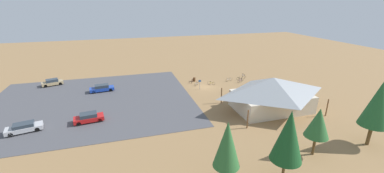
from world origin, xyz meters
name	(u,v)px	position (x,y,z in m)	size (l,w,h in m)	color
ground	(205,87)	(0.00, 0.00, 0.00)	(160.00, 160.00, 0.00)	#937047
parking_lot_asphalt	(92,101)	(22.96, 1.72, 0.03)	(36.80, 31.18, 0.05)	#4C4C51
bike_pavilion	(272,92)	(-7.14, 14.11, 3.16)	(14.69, 10.13, 5.72)	beige
trash_bin	(194,79)	(1.05, -4.51, 0.45)	(0.60, 0.60, 0.90)	brown
lot_sign	(200,83)	(1.58, 1.22, 1.41)	(0.56, 0.08, 2.20)	#99999E
pine_far_east	(318,123)	(-4.50, 27.16, 4.31)	(2.81, 2.81, 6.16)	brown
pine_far_west	(378,104)	(-12.97, 27.39, 5.75)	(3.47, 3.47, 8.72)	brown
pine_center	(289,136)	(1.94, 30.08, 5.31)	(3.19, 3.19, 8.06)	brown
pine_midwest	(227,144)	(8.05, 29.17, 4.91)	(2.67, 2.67, 7.34)	brown
bicycle_white_edge_north	(229,80)	(-6.80, -2.29, 0.38)	(1.73, 0.48, 0.86)	black
bicycle_purple_by_bin	(240,81)	(-8.84, -0.61, 0.39)	(1.60, 0.87, 0.85)	black
bicycle_red_mid_cluster	(192,81)	(1.82, -3.67, 0.37)	(0.86, 1.51, 0.84)	black
bicycle_yellow_trailside	(211,83)	(-1.88, -1.02, 0.36)	(1.36, 1.11, 0.78)	black
bicycle_black_lone_west	(240,79)	(-9.58, -2.11, 0.37)	(1.48, 0.98, 0.80)	black
bicycle_silver_near_porch	(197,84)	(1.45, -1.40, 0.37)	(1.19, 1.32, 0.83)	black
bicycle_blue_lone_east	(244,76)	(-11.49, -3.95, 0.39)	(0.48, 1.84, 0.88)	black
car_tan_end_stall	(52,82)	(32.13, -10.53, 0.75)	(4.59, 3.06, 1.41)	tan
car_blue_back_corner	(102,88)	(21.39, -3.39, 0.75)	(4.94, 2.31, 1.41)	#1E42B2
car_silver_by_curb	(24,127)	(31.23, 10.97, 0.71)	(4.94, 2.81, 1.31)	#BCBCC1
car_red_second_row	(89,117)	(22.65, 10.29, 0.75)	(4.57, 2.43, 1.42)	red
visitor_by_pavilion	(283,83)	(-16.20, 5.02, 0.87)	(0.36, 0.36, 1.67)	#2D3347
visitor_near_lot	(280,85)	(-14.83, 5.71, 0.98)	(0.40, 0.39, 1.85)	#2D3347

